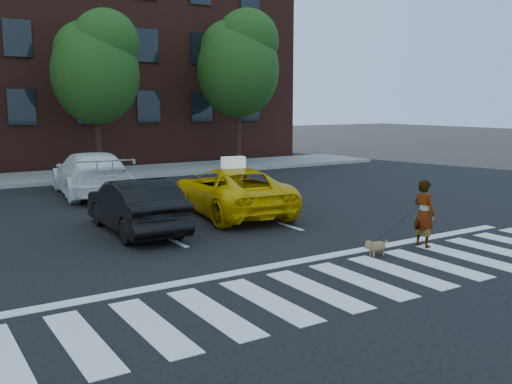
% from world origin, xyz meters
% --- Properties ---
extents(ground, '(120.00, 120.00, 0.00)m').
position_xyz_m(ground, '(0.00, 0.00, 0.00)').
color(ground, black).
rests_on(ground, ground).
extents(crosswalk, '(13.00, 2.40, 0.01)m').
position_xyz_m(crosswalk, '(0.00, 0.00, 0.01)').
color(crosswalk, silver).
rests_on(crosswalk, ground).
extents(stop_line, '(12.00, 0.30, 0.01)m').
position_xyz_m(stop_line, '(0.00, 1.60, 0.01)').
color(stop_line, silver).
rests_on(stop_line, ground).
extents(sidewalk_far, '(30.00, 4.00, 0.15)m').
position_xyz_m(sidewalk_far, '(0.00, 17.50, 0.07)').
color(sidewalk_far, slate).
rests_on(sidewalk_far, ground).
extents(building, '(26.00, 10.00, 12.00)m').
position_xyz_m(building, '(0.00, 25.00, 6.00)').
color(building, '#452118').
rests_on(building, ground).
extents(tree_mid, '(3.69, 3.69, 7.10)m').
position_xyz_m(tree_mid, '(0.53, 17.00, 4.85)').
color(tree_mid, black).
rests_on(tree_mid, ground).
extents(tree_right, '(4.00, 4.00, 7.70)m').
position_xyz_m(tree_right, '(7.53, 17.00, 5.26)').
color(tree_right, black).
rests_on(tree_right, ground).
extents(taxi, '(2.78, 5.11, 1.36)m').
position_xyz_m(taxi, '(1.13, 6.70, 0.68)').
color(taxi, '#D8A904').
rests_on(taxi, ground).
extents(black_sedan, '(1.56, 4.10, 1.34)m').
position_xyz_m(black_sedan, '(-2.00, 5.94, 0.67)').
color(black_sedan, black).
rests_on(black_sedan, ground).
extents(white_suv, '(2.62, 5.40, 1.51)m').
position_xyz_m(white_suv, '(-1.25, 12.25, 0.76)').
color(white_suv, white).
rests_on(white_suv, ground).
extents(woman, '(0.37, 0.56, 1.51)m').
position_xyz_m(woman, '(2.87, 1.10, 0.75)').
color(woman, '#999999').
rests_on(woman, ground).
extents(dog, '(0.60, 0.27, 0.34)m').
position_xyz_m(dog, '(1.43, 1.10, 0.20)').
color(dog, olive).
rests_on(dog, ground).
extents(taxi_sign, '(0.68, 0.35, 0.32)m').
position_xyz_m(taxi_sign, '(1.13, 6.50, 1.52)').
color(taxi_sign, white).
rests_on(taxi_sign, taxi).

